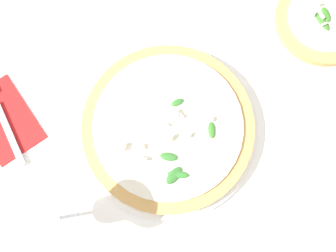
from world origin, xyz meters
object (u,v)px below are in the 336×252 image
at_px(pizza_personal_side, 323,21).
at_px(fork, 1,115).
at_px(wine_glass, 37,219).
at_px(pizza_arugula_main, 168,128).

xyz_separation_m(pizza_personal_side, fork, (-0.02, 0.66, -0.01)).
bearing_deg(fork, pizza_personal_side, -99.87).
bearing_deg(wine_glass, fork, 16.67).
xyz_separation_m(pizza_arugula_main, wine_glass, (-0.11, 0.24, 0.11)).
height_order(pizza_personal_side, fork, pizza_personal_side).
relative_size(wine_glass, fork, 0.82).
bearing_deg(wine_glass, pizza_personal_side, -68.30).
bearing_deg(fork, wine_glass, -174.86).
relative_size(pizza_personal_side, fork, 1.00).
height_order(pizza_arugula_main, wine_glass, wine_glass).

